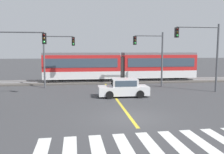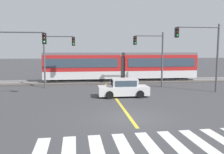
{
  "view_description": "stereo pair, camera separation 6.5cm",
  "coord_description": "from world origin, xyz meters",
  "px_view_note": "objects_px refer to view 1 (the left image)",
  "views": [
    {
      "loc": [
        -2.83,
        -13.07,
        3.91
      ],
      "look_at": [
        -0.14,
        7.0,
        1.6
      ],
      "focal_mm": 38.0,
      "sensor_mm": 36.0,
      "label": 1
    },
    {
      "loc": [
        -2.77,
        -13.07,
        3.91
      ],
      "look_at": [
        -0.14,
        7.0,
        1.6
      ],
      "focal_mm": 38.0,
      "sensor_mm": 36.0,
      "label": 2
    }
  ],
  "objects_px": {
    "sedan_crossing": "(123,88)",
    "traffic_light_far_left": "(55,51)",
    "traffic_light_mid_right": "(203,47)",
    "traffic_light_mid_left": "(12,50)",
    "light_rail_tram": "(121,65)",
    "traffic_light_far_right": "(152,51)"
  },
  "relations": [
    {
      "from": "light_rail_tram",
      "to": "traffic_light_far_left",
      "type": "relative_size",
      "value": 3.24
    },
    {
      "from": "sedan_crossing",
      "to": "traffic_light_mid_right",
      "type": "bearing_deg",
      "value": 7.84
    },
    {
      "from": "light_rail_tram",
      "to": "traffic_light_far_right",
      "type": "relative_size",
      "value": 3.2
    },
    {
      "from": "traffic_light_mid_left",
      "to": "traffic_light_mid_right",
      "type": "bearing_deg",
      "value": 1.43
    },
    {
      "from": "sedan_crossing",
      "to": "traffic_light_mid_left",
      "type": "distance_m",
      "value": 9.56
    },
    {
      "from": "traffic_light_mid_right",
      "to": "traffic_light_far_right",
      "type": "bearing_deg",
      "value": 132.68
    },
    {
      "from": "light_rail_tram",
      "to": "sedan_crossing",
      "type": "relative_size",
      "value": 4.39
    },
    {
      "from": "traffic_light_far_right",
      "to": "traffic_light_far_left",
      "type": "relative_size",
      "value": 1.01
    },
    {
      "from": "traffic_light_far_left",
      "to": "traffic_light_far_right",
      "type": "bearing_deg",
      "value": -4.19
    },
    {
      "from": "light_rail_tram",
      "to": "traffic_light_mid_left",
      "type": "xyz_separation_m",
      "value": [
        -10.34,
        -8.57,
        1.83
      ]
    },
    {
      "from": "traffic_light_far_left",
      "to": "sedan_crossing",
      "type": "bearing_deg",
      "value": -42.66
    },
    {
      "from": "traffic_light_mid_left",
      "to": "sedan_crossing",
      "type": "bearing_deg",
      "value": -4.0
    },
    {
      "from": "light_rail_tram",
      "to": "traffic_light_mid_left",
      "type": "height_order",
      "value": "traffic_light_mid_left"
    },
    {
      "from": "traffic_light_mid_right",
      "to": "traffic_light_mid_left",
      "type": "bearing_deg",
      "value": -178.57
    },
    {
      "from": "sedan_crossing",
      "to": "traffic_light_far_left",
      "type": "bearing_deg",
      "value": 137.34
    },
    {
      "from": "traffic_light_far_right",
      "to": "traffic_light_far_left",
      "type": "distance_m",
      "value": 10.19
    },
    {
      "from": "sedan_crossing",
      "to": "traffic_light_mid_left",
      "type": "bearing_deg",
      "value": 176.0
    },
    {
      "from": "sedan_crossing",
      "to": "traffic_light_far_left",
      "type": "xyz_separation_m",
      "value": [
        -6.17,
        5.68,
        3.07
      ]
    },
    {
      "from": "sedan_crossing",
      "to": "traffic_light_far_right",
      "type": "xyz_separation_m",
      "value": [
        3.99,
        4.94,
        3.12
      ]
    },
    {
      "from": "light_rail_tram",
      "to": "traffic_light_mid_left",
      "type": "distance_m",
      "value": 13.55
    },
    {
      "from": "sedan_crossing",
      "to": "traffic_light_far_right",
      "type": "distance_m",
      "value": 7.08
    },
    {
      "from": "sedan_crossing",
      "to": "traffic_light_mid_right",
      "type": "distance_m",
      "value": 8.43
    }
  ]
}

